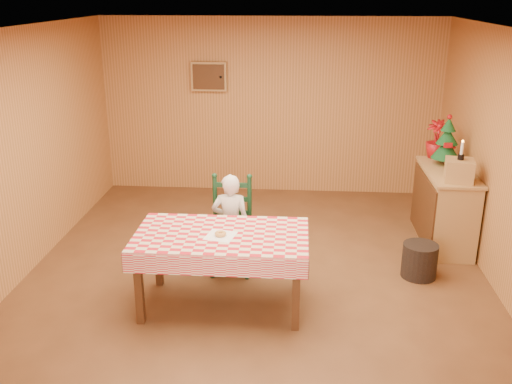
# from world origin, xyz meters

# --- Properties ---
(ground) EXTENTS (6.00, 6.00, 0.00)m
(ground) POSITION_xyz_m (0.00, 0.00, 0.00)
(ground) COLOR brown
(ground) RESTS_ON ground
(cabin_walls) EXTENTS (5.10, 6.05, 2.65)m
(cabin_walls) POSITION_xyz_m (-0.00, 0.53, 1.83)
(cabin_walls) COLOR #B87B42
(cabin_walls) RESTS_ON ground
(dining_table) EXTENTS (1.66, 0.96, 0.77)m
(dining_table) POSITION_xyz_m (-0.28, -0.49, 0.69)
(dining_table) COLOR #4A2913
(dining_table) RESTS_ON ground
(ladder_chair) EXTENTS (0.44, 0.40, 1.08)m
(ladder_chair) POSITION_xyz_m (-0.28, 0.29, 0.50)
(ladder_chair) COLOR black
(ladder_chair) RESTS_ON ground
(seated_child) EXTENTS (0.41, 0.27, 1.12)m
(seated_child) POSITION_xyz_m (-0.28, 0.24, 0.56)
(seated_child) COLOR silver
(seated_child) RESTS_ON ground
(napkin) EXTENTS (0.31, 0.31, 0.00)m
(napkin) POSITION_xyz_m (-0.28, -0.54, 0.77)
(napkin) COLOR white
(napkin) RESTS_ON dining_table
(donut) EXTENTS (0.15, 0.15, 0.04)m
(donut) POSITION_xyz_m (-0.28, -0.54, 0.79)
(donut) COLOR #D3984B
(donut) RESTS_ON napkin
(shelf_unit) EXTENTS (0.54, 1.24, 0.93)m
(shelf_unit) POSITION_xyz_m (2.21, 1.19, 0.47)
(shelf_unit) COLOR tan
(shelf_unit) RESTS_ON ground
(crate) EXTENTS (0.35, 0.35, 0.25)m
(crate) POSITION_xyz_m (2.22, 0.79, 1.06)
(crate) COLOR tan
(crate) RESTS_ON shelf_unit
(christmas_tree) EXTENTS (0.34, 0.34, 0.62)m
(christmas_tree) POSITION_xyz_m (2.22, 1.44, 1.21)
(christmas_tree) COLOR #4A2913
(christmas_tree) RESTS_ON shelf_unit
(flower_arrangement) EXTENTS (0.33, 0.33, 0.48)m
(flower_arrangement) POSITION_xyz_m (2.17, 1.74, 1.17)
(flower_arrangement) COLOR #9C0E12
(flower_arrangement) RESTS_ON shelf_unit
(candle_set) EXTENTS (0.07, 0.07, 0.22)m
(candle_set) POSITION_xyz_m (2.22, 0.79, 1.24)
(candle_set) COLOR black
(candle_set) RESTS_ON crate
(storage_bin) EXTENTS (0.39, 0.39, 0.38)m
(storage_bin) POSITION_xyz_m (1.77, 0.26, 0.19)
(storage_bin) COLOR black
(storage_bin) RESTS_ON ground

